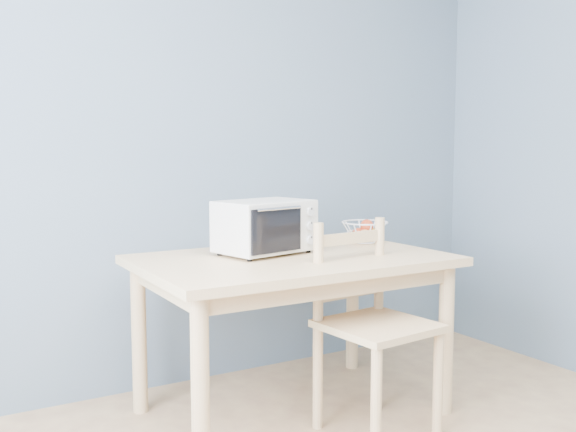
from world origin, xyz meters
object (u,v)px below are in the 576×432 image
dining_table (292,278)px  toaster_oven (262,226)px  fruit_basket (365,232)px  dining_chair (371,328)px

dining_table → toaster_oven: (-0.10, 0.12, 0.24)m
dining_table → fruit_basket: size_ratio=4.31×
dining_table → toaster_oven: bearing=129.1°
dining_table → fruit_basket: bearing=17.4°
dining_table → toaster_oven: toaster_oven is taller
dining_table → dining_chair: 0.43m
fruit_basket → dining_table: bearing=-162.6°
fruit_basket → dining_chair: (-0.34, -0.50, -0.35)m
dining_chair → dining_table: bearing=116.4°
fruit_basket → dining_chair: bearing=-124.3°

